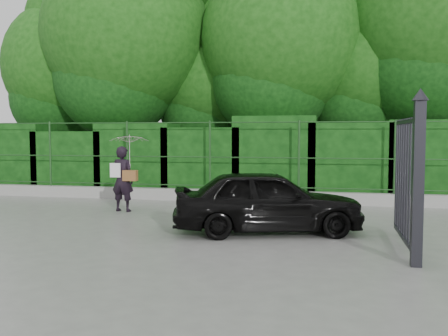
# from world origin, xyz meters

# --- Properties ---
(ground) EXTENTS (80.00, 80.00, 0.00)m
(ground) POSITION_xyz_m (0.00, 0.00, 0.00)
(ground) COLOR gray
(kerb) EXTENTS (14.00, 0.25, 0.30)m
(kerb) POSITION_xyz_m (0.00, 4.50, 0.15)
(kerb) COLOR #9E9E99
(kerb) RESTS_ON ground
(fence) EXTENTS (14.13, 0.06, 1.80)m
(fence) POSITION_xyz_m (0.22, 4.50, 1.20)
(fence) COLOR #1D441C
(fence) RESTS_ON kerb
(hedge) EXTENTS (14.20, 1.20, 2.23)m
(hedge) POSITION_xyz_m (0.11, 5.50, 1.02)
(hedge) COLOR black
(hedge) RESTS_ON ground
(trees) EXTENTS (17.10, 6.15, 8.08)m
(trees) POSITION_xyz_m (1.14, 7.74, 4.62)
(trees) COLOR black
(trees) RESTS_ON ground
(gate) EXTENTS (0.22, 2.33, 2.36)m
(gate) POSITION_xyz_m (4.60, -0.72, 1.19)
(gate) COLOR black
(gate) RESTS_ON ground
(woman) EXTENTS (0.88, 0.89, 1.75)m
(woman) POSITION_xyz_m (-1.03, 2.43, 1.16)
(woman) COLOR black
(woman) RESTS_ON ground
(car) EXTENTS (3.59, 2.17, 1.14)m
(car) POSITION_xyz_m (2.38, 0.67, 0.57)
(car) COLOR black
(car) RESTS_ON ground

